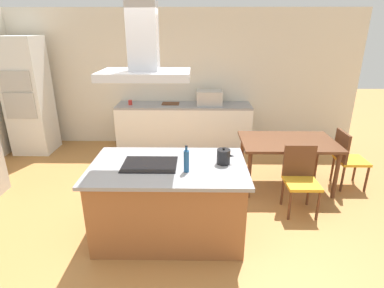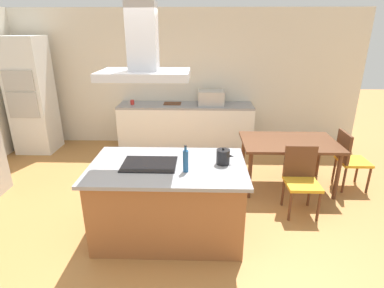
{
  "view_description": "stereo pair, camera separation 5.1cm",
  "coord_description": "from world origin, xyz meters",
  "px_view_note": "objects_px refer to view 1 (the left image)",
  "views": [
    {
      "loc": [
        0.31,
        -3.1,
        2.33
      ],
      "look_at": [
        0.26,
        0.4,
        1.0
      ],
      "focal_mm": 28.7,
      "sensor_mm": 36.0,
      "label": 1
    },
    {
      "loc": [
        0.36,
        -3.1,
        2.33
      ],
      "look_at": [
        0.26,
        0.4,
        1.0
      ],
      "focal_mm": 28.7,
      "sensor_mm": 36.0,
      "label": 2
    }
  ],
  "objects_px": {
    "olive_oil_bottle": "(186,161)",
    "countertop_microwave": "(209,98)",
    "wall_oven_stack": "(28,97)",
    "chair_at_right_end": "(347,156)",
    "range_hood": "(144,53)",
    "dining_table": "(288,146)",
    "cooktop": "(150,164)",
    "coffee_mug_red": "(130,102)",
    "chair_facing_island": "(300,175)",
    "tea_kettle": "(224,157)",
    "cutting_board": "(171,104)"
  },
  "relations": [
    {
      "from": "coffee_mug_red",
      "to": "chair_facing_island",
      "type": "relative_size",
      "value": 0.1
    },
    {
      "from": "range_hood",
      "to": "dining_table",
      "type": "bearing_deg",
      "value": 32.92
    },
    {
      "from": "chair_at_right_end",
      "to": "range_hood",
      "type": "bearing_deg",
      "value": -156.42
    },
    {
      "from": "cooktop",
      "to": "coffee_mug_red",
      "type": "xyz_separation_m",
      "value": [
        -0.8,
        2.86,
        0.04
      ]
    },
    {
      "from": "cutting_board",
      "to": "chair_facing_island",
      "type": "distance_m",
      "value": 3.06
    },
    {
      "from": "cooktop",
      "to": "olive_oil_bottle",
      "type": "bearing_deg",
      "value": -21.62
    },
    {
      "from": "dining_table",
      "to": "cooktop",
      "type": "bearing_deg",
      "value": -147.08
    },
    {
      "from": "countertop_microwave",
      "to": "wall_oven_stack",
      "type": "height_order",
      "value": "wall_oven_stack"
    },
    {
      "from": "olive_oil_bottle",
      "to": "wall_oven_stack",
      "type": "xyz_separation_m",
      "value": [
        -3.11,
        2.81,
        0.07
      ]
    },
    {
      "from": "chair_facing_island",
      "to": "coffee_mug_red",
      "type": "bearing_deg",
      "value": 139.52
    },
    {
      "from": "tea_kettle",
      "to": "cutting_board",
      "type": "height_order",
      "value": "tea_kettle"
    },
    {
      "from": "coffee_mug_red",
      "to": "wall_oven_stack",
      "type": "height_order",
      "value": "wall_oven_stack"
    },
    {
      "from": "tea_kettle",
      "to": "dining_table",
      "type": "xyz_separation_m",
      "value": [
        1.07,
        1.18,
        -0.32
      ]
    },
    {
      "from": "cooktop",
      "to": "cutting_board",
      "type": "height_order",
      "value": "cutting_board"
    },
    {
      "from": "range_hood",
      "to": "wall_oven_stack",
      "type": "bearing_deg",
      "value": 135.53
    },
    {
      "from": "dining_table",
      "to": "chair_facing_island",
      "type": "xyz_separation_m",
      "value": [
        0.0,
        -0.67,
        -0.16
      ]
    },
    {
      "from": "cooktop",
      "to": "range_hood",
      "type": "distance_m",
      "value": 1.2
    },
    {
      "from": "chair_at_right_end",
      "to": "range_hood",
      "type": "relative_size",
      "value": 0.99
    },
    {
      "from": "countertop_microwave",
      "to": "chair_at_right_end",
      "type": "relative_size",
      "value": 0.56
    },
    {
      "from": "chair_facing_island",
      "to": "range_hood",
      "type": "distance_m",
      "value": 2.54
    },
    {
      "from": "cooktop",
      "to": "chair_facing_island",
      "type": "height_order",
      "value": "cooktop"
    },
    {
      "from": "coffee_mug_red",
      "to": "wall_oven_stack",
      "type": "bearing_deg",
      "value": -173.65
    },
    {
      "from": "tea_kettle",
      "to": "cutting_board",
      "type": "xyz_separation_m",
      "value": [
        -0.82,
        2.88,
        -0.08
      ]
    },
    {
      "from": "olive_oil_bottle",
      "to": "range_hood",
      "type": "bearing_deg",
      "value": 158.38
    },
    {
      "from": "tea_kettle",
      "to": "countertop_microwave",
      "type": "relative_size",
      "value": 0.4
    },
    {
      "from": "cooktop",
      "to": "tea_kettle",
      "type": "distance_m",
      "value": 0.83
    },
    {
      "from": "wall_oven_stack",
      "to": "range_hood",
      "type": "distance_m",
      "value": 3.91
    },
    {
      "from": "dining_table",
      "to": "range_hood",
      "type": "distance_m",
      "value": 2.67
    },
    {
      "from": "olive_oil_bottle",
      "to": "wall_oven_stack",
      "type": "height_order",
      "value": "wall_oven_stack"
    },
    {
      "from": "olive_oil_bottle",
      "to": "chair_at_right_end",
      "type": "bearing_deg",
      "value": 30.12
    },
    {
      "from": "cooktop",
      "to": "tea_kettle",
      "type": "height_order",
      "value": "tea_kettle"
    },
    {
      "from": "wall_oven_stack",
      "to": "chair_at_right_end",
      "type": "bearing_deg",
      "value": -14.46
    },
    {
      "from": "tea_kettle",
      "to": "cutting_board",
      "type": "bearing_deg",
      "value": 105.94
    },
    {
      "from": "olive_oil_bottle",
      "to": "countertop_microwave",
      "type": "bearing_deg",
      "value": 83.3
    },
    {
      "from": "chair_at_right_end",
      "to": "coffee_mug_red",
      "type": "bearing_deg",
      "value": 155.66
    },
    {
      "from": "cooktop",
      "to": "range_hood",
      "type": "relative_size",
      "value": 0.67
    },
    {
      "from": "cooktop",
      "to": "countertop_microwave",
      "type": "height_order",
      "value": "countertop_microwave"
    },
    {
      "from": "coffee_mug_red",
      "to": "chair_at_right_end",
      "type": "height_order",
      "value": "coffee_mug_red"
    },
    {
      "from": "cutting_board",
      "to": "dining_table",
      "type": "distance_m",
      "value": 2.56
    },
    {
      "from": "range_hood",
      "to": "olive_oil_bottle",
      "type": "bearing_deg",
      "value": -21.62
    },
    {
      "from": "countertop_microwave",
      "to": "coffee_mug_red",
      "type": "relative_size",
      "value": 5.56
    },
    {
      "from": "cooktop",
      "to": "coffee_mug_red",
      "type": "bearing_deg",
      "value": 105.56
    },
    {
      "from": "olive_oil_bottle",
      "to": "coffee_mug_red",
      "type": "xyz_separation_m",
      "value": [
        -1.21,
        3.02,
        -0.08
      ]
    },
    {
      "from": "cutting_board",
      "to": "range_hood",
      "type": "height_order",
      "value": "range_hood"
    },
    {
      "from": "tea_kettle",
      "to": "chair_facing_island",
      "type": "distance_m",
      "value": 1.28
    },
    {
      "from": "wall_oven_stack",
      "to": "chair_facing_island",
      "type": "bearing_deg",
      "value": -24.43
    },
    {
      "from": "cutting_board",
      "to": "wall_oven_stack",
      "type": "relative_size",
      "value": 0.15
    },
    {
      "from": "coffee_mug_red",
      "to": "chair_at_right_end",
      "type": "xyz_separation_m",
      "value": [
        3.61,
        -1.63,
        -0.44
      ]
    },
    {
      "from": "dining_table",
      "to": "chair_at_right_end",
      "type": "bearing_deg",
      "value": -0.0
    },
    {
      "from": "olive_oil_bottle",
      "to": "range_hood",
      "type": "xyz_separation_m",
      "value": [
        -0.41,
        0.16,
        1.08
      ]
    }
  ]
}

